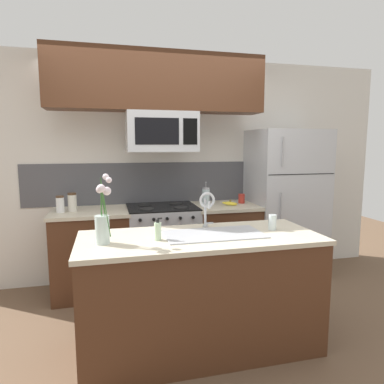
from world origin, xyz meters
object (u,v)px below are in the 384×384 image
at_px(storage_jar_medium, 72,202).
at_px(banana_bunch, 230,203).
at_px(french_press, 206,196).
at_px(dish_soap_bottle, 158,231).
at_px(stove_range, 163,247).
at_px(sink_faucet, 207,205).
at_px(refrigerator, 284,204).
at_px(microwave, 161,132).
at_px(storage_jar_tall, 60,204).
at_px(flower_vase, 103,222).
at_px(drinking_glass, 272,222).
at_px(coffee_tin, 242,199).

bearing_deg(storage_jar_medium, banana_bunch, -2.25).
distance_m(french_press, dish_soap_bottle, 1.56).
distance_m(stove_range, sink_faucet, 1.25).
bearing_deg(stove_range, dish_soap_bottle, -100.33).
distance_m(refrigerator, banana_bunch, 0.74).
height_order(microwave, storage_jar_tall, microwave).
distance_m(stove_range, storage_jar_medium, 1.09).
distance_m(stove_range, flower_vase, 1.56).
distance_m(microwave, refrigerator, 1.73).
bearing_deg(flower_vase, drinking_glass, 3.38).
bearing_deg(drinking_glass, refrigerator, 57.27).
xyz_separation_m(stove_range, drinking_glass, (0.71, -1.22, 0.51)).
relative_size(stove_range, drinking_glass, 7.44).
height_order(banana_bunch, dish_soap_bottle, dish_soap_bottle).
xyz_separation_m(microwave, french_press, (0.52, 0.08, -0.72)).
bearing_deg(microwave, storage_jar_medium, 178.26).
height_order(sink_faucet, drinking_glass, sink_faucet).
distance_m(microwave, dish_soap_bottle, 1.50).
height_order(sink_faucet, dish_soap_bottle, sink_faucet).
xyz_separation_m(stove_range, storage_jar_tall, (-1.06, -0.03, 0.53)).
bearing_deg(dish_soap_bottle, storage_jar_tall, 122.84).
bearing_deg(sink_faucet, coffee_tin, 55.52).
bearing_deg(drinking_glass, stove_range, 120.36).
xyz_separation_m(refrigerator, dish_soap_bottle, (-1.75, -1.32, 0.09)).
bearing_deg(french_press, storage_jar_medium, -177.95).
height_order(microwave, drinking_glass, microwave).
xyz_separation_m(refrigerator, storage_jar_medium, (-2.45, -0.01, 0.12)).
xyz_separation_m(sink_faucet, dish_soap_bottle, (-0.44, -0.25, -0.13)).
height_order(stove_range, storage_jar_medium, storage_jar_medium).
bearing_deg(storage_jar_tall, coffee_tin, 2.25).
bearing_deg(banana_bunch, storage_jar_medium, 177.75).
relative_size(refrigerator, drinking_glass, 14.18).
bearing_deg(storage_jar_tall, dish_soap_bottle, -57.16).
xyz_separation_m(storage_jar_tall, sink_faucet, (1.26, -1.02, 0.11)).
distance_m(stove_range, drinking_glass, 1.50).
bearing_deg(refrigerator, dish_soap_bottle, -142.94).
bearing_deg(coffee_tin, flower_vase, -139.58).
height_order(storage_jar_medium, coffee_tin, storage_jar_medium).
relative_size(sink_faucet, flower_vase, 0.63).
relative_size(refrigerator, storage_jar_tall, 10.35).
height_order(storage_jar_medium, flower_vase, flower_vase).
relative_size(banana_bunch, dish_soap_bottle, 1.16).
distance_m(storage_jar_tall, banana_bunch, 1.84).
height_order(refrigerator, storage_jar_tall, refrigerator).
bearing_deg(refrigerator, flower_vase, -148.26).
xyz_separation_m(storage_jar_tall, drinking_glass, (1.77, -1.19, -0.02)).
height_order(refrigerator, storage_jar_medium, refrigerator).
height_order(refrigerator, banana_bunch, refrigerator).
bearing_deg(coffee_tin, banana_bunch, -149.14).
bearing_deg(flower_vase, refrigerator, 31.74).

